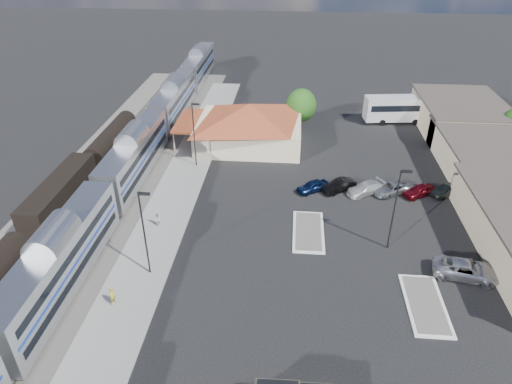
{
  "coord_description": "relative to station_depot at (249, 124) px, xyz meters",
  "views": [
    {
      "loc": [
        1.84,
        -38.12,
        28.79
      ],
      "look_at": [
        -1.92,
        5.21,
        2.8
      ],
      "focal_mm": 32.0,
      "sensor_mm": 36.0,
      "label": 1
    }
  ],
  "objects": [
    {
      "name": "suv",
      "position": [
        23.08,
        -27.85,
        -2.3
      ],
      "size": [
        6.37,
        3.74,
        1.66
      ],
      "primitive_type": "imported",
      "rotation": [
        0.0,
        0.0,
        1.4
      ],
      "color": "#AEB0B6",
      "rests_on": "ground"
    },
    {
      "name": "parked_car_a",
      "position": [
        9.16,
        -13.3,
        -2.43
      ],
      "size": [
        4.36,
        3.6,
        1.4
      ],
      "primitive_type": "imported",
      "rotation": [
        0.0,
        0.0,
        -1.01
      ],
      "color": "#0D1C41",
      "rests_on": "ground"
    },
    {
      "name": "parked_car_f",
      "position": [
        25.16,
        -13.0,
        -2.46
      ],
      "size": [
        4.18,
        3.45,
        1.34
      ],
      "primitive_type": "imported",
      "rotation": [
        0.0,
        0.0,
        -0.98
      ],
      "color": "black",
      "rests_on": "ground"
    },
    {
      "name": "traffic_island_north",
      "position": [
        18.56,
        -32.0,
        -3.03
      ],
      "size": [
        3.3,
        7.5,
        0.21
      ],
      "color": "silver",
      "rests_on": "ground"
    },
    {
      "name": "parked_car_e",
      "position": [
        21.96,
        -13.3,
        -2.42
      ],
      "size": [
        4.47,
        3.61,
        1.43
      ],
      "primitive_type": "imported",
      "rotation": [
        0.0,
        0.0,
        -1.03
      ],
      "color": "maroon",
      "rests_on": "ground"
    },
    {
      "name": "lamp_plat_n",
      "position": [
        -6.34,
        -8.0,
        2.21
      ],
      "size": [
        1.08,
        0.25,
        9.0
      ],
      "color": "black",
      "rests_on": "ground"
    },
    {
      "name": "platform",
      "position": [
        -7.44,
        -18.0,
        -3.04
      ],
      "size": [
        5.5,
        92.0,
        0.18
      ],
      "primitive_type": "cube",
      "color": "gray",
      "rests_on": "ground"
    },
    {
      "name": "railbed",
      "position": [
        -16.44,
        -16.0,
        -3.07
      ],
      "size": [
        16.0,
        100.0,
        0.12
      ],
      "primitive_type": "cube",
      "color": "#4C4944",
      "rests_on": "ground"
    },
    {
      "name": "lamp_plat_s",
      "position": [
        -6.34,
        -30.0,
        2.21
      ],
      "size": [
        1.08,
        0.25,
        9.0
      ],
      "color": "black",
      "rests_on": "ground"
    },
    {
      "name": "person_a",
      "position": [
        -8.39,
        -34.29,
        -2.06
      ],
      "size": [
        0.63,
        0.76,
        1.78
      ],
      "primitive_type": "imported",
      "rotation": [
        0.0,
        0.0,
        1.21
      ],
      "color": "gold",
      "rests_on": "platform"
    },
    {
      "name": "person_b",
      "position": [
        -7.82,
        -22.4,
        -2.13
      ],
      "size": [
        0.8,
        0.93,
        1.65
      ],
      "primitive_type": "imported",
      "rotation": [
        0.0,
        0.0,
        -1.81
      ],
      "color": "white",
      "rests_on": "platform"
    },
    {
      "name": "parked_car_b",
      "position": [
        12.36,
        -13.0,
        -2.4
      ],
      "size": [
        4.56,
        3.81,
        1.47
      ],
      "primitive_type": "imported",
      "rotation": [
        0.0,
        0.0,
        -0.97
      ],
      "color": "black",
      "rests_on": "ground"
    },
    {
      "name": "station_depot",
      "position": [
        0.0,
        0.0,
        0.0
      ],
      "size": [
        18.35,
        12.24,
        6.2
      ],
      "color": "beige",
      "rests_on": "ground"
    },
    {
      "name": "coach_bus",
      "position": [
        24.72,
        10.58,
        -0.65
      ],
      "size": [
        13.7,
        4.51,
        4.31
      ],
      "rotation": [
        0.0,
        0.0,
        1.69
      ],
      "color": "white",
      "rests_on": "ground"
    },
    {
      "name": "buildings_east",
      "position": [
        32.56,
        -9.72,
        -0.86
      ],
      "size": [
        14.4,
        51.4,
        4.8
      ],
      "color": "#C6B28C",
      "rests_on": "ground"
    },
    {
      "name": "traffic_island_south",
      "position": [
        8.56,
        -22.0,
        -3.03
      ],
      "size": [
        3.3,
        7.5,
        0.21
      ],
      "color": "silver",
      "rests_on": "ground"
    },
    {
      "name": "parked_car_d",
      "position": [
        18.76,
        -13.0,
        -2.44
      ],
      "size": [
        5.46,
        4.38,
        1.38
      ],
      "primitive_type": "imported",
      "rotation": [
        0.0,
        0.0,
        -1.07
      ],
      "color": "gray",
      "rests_on": "ground"
    },
    {
      "name": "passenger_train",
      "position": [
        -13.44,
        -11.63,
        -0.26
      ],
      "size": [
        3.0,
        104.0,
        5.55
      ],
      "color": "silver",
      "rests_on": "ground"
    },
    {
      "name": "tree_depot",
      "position": [
        7.56,
        6.0,
        0.89
      ],
      "size": [
        4.71,
        4.71,
        6.63
      ],
      "color": "#382314",
      "rests_on": "ground"
    },
    {
      "name": "lamp_lot",
      "position": [
        16.66,
        -24.0,
        2.21
      ],
      "size": [
        1.08,
        0.25,
        9.0
      ],
      "color": "black",
      "rests_on": "ground"
    },
    {
      "name": "freight_cars",
      "position": [
        -19.44,
        -20.17,
        -1.21
      ],
      "size": [
        2.8,
        46.0,
        4.0
      ],
      "color": "black",
      "rests_on": "ground"
    },
    {
      "name": "ground",
      "position": [
        4.56,
        -24.0,
        -3.13
      ],
      "size": [
        280.0,
        280.0,
        0.0
      ],
      "primitive_type": "plane",
      "color": "black",
      "rests_on": "ground"
    },
    {
      "name": "parked_car_c",
      "position": [
        15.56,
        -13.3,
        -2.42
      ],
      "size": [
        5.21,
        4.29,
        1.42
      ],
      "primitive_type": "imported",
      "rotation": [
        0.0,
        0.0,
        -1.01
      ],
      "color": "silver",
      "rests_on": "ground"
    }
  ]
}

